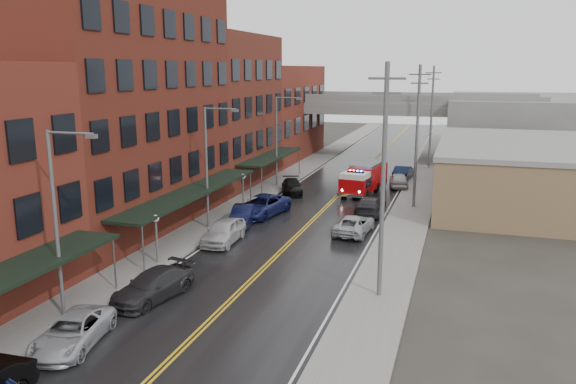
# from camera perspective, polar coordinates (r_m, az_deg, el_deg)

# --- Properties ---
(road) EXTENTS (11.00, 160.00, 0.02)m
(road) POSITION_cam_1_polar(r_m,az_deg,el_deg) (45.44, 2.97, -2.45)
(road) COLOR black
(road) RESTS_ON ground
(sidewalk_left) EXTENTS (3.00, 160.00, 0.15)m
(sidewalk_left) POSITION_cam_1_polar(r_m,az_deg,el_deg) (47.69, -5.55, -1.69)
(sidewalk_left) COLOR slate
(sidewalk_left) RESTS_ON ground
(sidewalk_right) EXTENTS (3.00, 160.00, 0.15)m
(sidewalk_right) POSITION_cam_1_polar(r_m,az_deg,el_deg) (44.25, 12.18, -3.04)
(sidewalk_right) COLOR slate
(sidewalk_right) RESTS_ON ground
(curb_left) EXTENTS (0.30, 160.00, 0.15)m
(curb_left) POSITION_cam_1_polar(r_m,az_deg,el_deg) (47.09, -3.70, -1.84)
(curb_left) COLOR gray
(curb_left) RESTS_ON ground
(curb_right) EXTENTS (0.30, 160.00, 0.15)m
(curb_right) POSITION_cam_1_polar(r_m,az_deg,el_deg) (44.41, 10.06, -2.89)
(curb_right) COLOR gray
(curb_right) RESTS_ON ground
(brick_building_b) EXTENTS (9.00, 20.00, 18.00)m
(brick_building_b) POSITION_cam_1_polar(r_m,az_deg,el_deg) (43.06, -16.96, 8.35)
(brick_building_b) COLOR #5B2618
(brick_building_b) RESTS_ON ground
(brick_building_c) EXTENTS (9.00, 15.00, 15.00)m
(brick_building_c) POSITION_cam_1_polar(r_m,az_deg,el_deg) (58.44, -7.15, 8.25)
(brick_building_c) COLOR #59221A
(brick_building_c) RESTS_ON ground
(brick_building_far) EXTENTS (9.00, 20.00, 12.00)m
(brick_building_far) POSITION_cam_1_polar(r_m,az_deg,el_deg) (74.79, -1.53, 8.08)
(brick_building_far) COLOR maroon
(brick_building_far) RESTS_ON ground
(tan_building) EXTENTS (14.00, 22.00, 5.00)m
(tan_building) POSITION_cam_1_polar(r_m,az_deg,el_deg) (53.60, 22.63, 1.62)
(tan_building) COLOR #93714F
(tan_building) RESTS_ON ground
(right_far_block) EXTENTS (18.00, 30.00, 8.00)m
(right_far_block) POSITION_cam_1_polar(r_m,az_deg,el_deg) (83.22, 22.37, 6.22)
(right_far_block) COLOR slate
(right_far_block) RESTS_ON ground
(awning_1) EXTENTS (2.60, 18.00, 3.09)m
(awning_1) POSITION_cam_1_polar(r_m,az_deg,el_deg) (40.94, -9.68, 0.02)
(awning_1) COLOR black
(awning_1) RESTS_ON ground
(awning_2) EXTENTS (2.60, 13.00, 3.09)m
(awning_2) POSITION_cam_1_polar(r_m,az_deg,el_deg) (56.80, -1.67, 3.64)
(awning_2) COLOR black
(awning_2) RESTS_ON ground
(globe_lamp_1) EXTENTS (0.44, 0.44, 3.12)m
(globe_lamp_1) POSITION_cam_1_polar(r_m,az_deg,el_deg) (34.65, -13.27, -3.57)
(globe_lamp_1) COLOR #59595B
(globe_lamp_1) RESTS_ON ground
(globe_lamp_2) EXTENTS (0.44, 0.44, 3.12)m
(globe_lamp_2) POSITION_cam_1_polar(r_m,az_deg,el_deg) (46.86, -4.59, 0.88)
(globe_lamp_2) COLOR #59595B
(globe_lamp_2) RESTS_ON ground
(street_lamp_0) EXTENTS (2.64, 0.22, 9.00)m
(street_lamp_0) POSITION_cam_1_polar(r_m,az_deg,el_deg) (27.70, -22.22, -2.04)
(street_lamp_0) COLOR #59595B
(street_lamp_0) RESTS_ON ground
(street_lamp_1) EXTENTS (2.64, 0.22, 9.00)m
(street_lamp_1) POSITION_cam_1_polar(r_m,az_deg,el_deg) (41.00, -7.99, 3.22)
(street_lamp_1) COLOR #59595B
(street_lamp_1) RESTS_ON ground
(street_lamp_2) EXTENTS (2.64, 0.22, 9.00)m
(street_lamp_2) POSITION_cam_1_polar(r_m,az_deg,el_deg) (55.74, -0.94, 5.75)
(street_lamp_2) COLOR #59595B
(street_lamp_2) RESTS_ON ground
(utility_pole_0) EXTENTS (1.80, 0.24, 12.00)m
(utility_pole_0) POSITION_cam_1_polar(r_m,az_deg,el_deg) (28.31, 9.65, 1.34)
(utility_pole_0) COLOR #59595B
(utility_pole_0) RESTS_ON ground
(utility_pole_1) EXTENTS (1.80, 0.24, 12.00)m
(utility_pole_1) POSITION_cam_1_polar(r_m,az_deg,el_deg) (47.99, 12.97, 5.70)
(utility_pole_1) COLOR #59595B
(utility_pole_1) RESTS_ON ground
(utility_pole_2) EXTENTS (1.80, 0.24, 12.00)m
(utility_pole_2) POSITION_cam_1_polar(r_m,az_deg,el_deg) (67.87, 14.37, 7.52)
(utility_pole_2) COLOR #59595B
(utility_pole_2) RESTS_ON ground
(overpass) EXTENTS (40.00, 10.00, 7.50)m
(overpass) POSITION_cam_1_polar(r_m,az_deg,el_deg) (75.55, 9.16, 7.96)
(overpass) COLOR slate
(overpass) RESTS_ON ground
(fire_truck) EXTENTS (3.92, 7.89, 2.78)m
(fire_truck) POSITION_cam_1_polar(r_m,az_deg,el_deg) (54.05, 7.73, 1.48)
(fire_truck) COLOR #A7070A
(fire_truck) RESTS_ON ground
(parked_car_left_2) EXTENTS (3.04, 5.08, 1.32)m
(parked_car_left_2) POSITION_cam_1_polar(r_m,az_deg,el_deg) (26.37, -21.04, -13.12)
(parked_car_left_2) COLOR #A9ACB1
(parked_car_left_2) RESTS_ON ground
(parked_car_left_3) EXTENTS (3.02, 5.39, 1.48)m
(parked_car_left_3) POSITION_cam_1_polar(r_m,az_deg,el_deg) (30.10, -13.55, -9.21)
(parked_car_left_3) COLOR #28282B
(parked_car_left_3) RESTS_ON ground
(parked_car_left_4) EXTENTS (2.14, 4.89, 1.64)m
(parked_car_left_4) POSITION_cam_1_polar(r_m,az_deg,el_deg) (38.56, -6.55, -3.99)
(parked_car_left_4) COLOR beige
(parked_car_left_4) RESTS_ON ground
(parked_car_left_5) EXTENTS (2.32, 4.65, 1.46)m
(parked_car_left_5) POSITION_cam_1_polar(r_m,az_deg,el_deg) (42.98, -4.59, -2.35)
(parked_car_left_5) COLOR black
(parked_car_left_5) RESTS_ON ground
(parked_car_left_6) EXTENTS (3.84, 6.35, 1.65)m
(parked_car_left_6) POSITION_cam_1_polar(r_m,az_deg,el_deg) (45.37, -2.70, -1.41)
(parked_car_left_6) COLOR #151C50
(parked_car_left_6) RESTS_ON ground
(parked_car_left_7) EXTENTS (3.38, 5.04, 1.36)m
(parked_car_left_7) POSITION_cam_1_polar(r_m,az_deg,el_deg) (53.40, 0.41, 0.56)
(parked_car_left_7) COLOR black
(parked_car_left_7) RESTS_ON ground
(parked_car_right_0) EXTENTS (2.56, 5.02, 1.36)m
(parked_car_right_0) POSITION_cam_1_polar(r_m,az_deg,el_deg) (40.78, 6.70, -3.29)
(parked_car_right_0) COLOR #A4A8AC
(parked_car_right_0) RESTS_ON ground
(parked_car_right_1) EXTENTS (2.14, 5.19, 1.50)m
(parked_car_right_1) POSITION_cam_1_polar(r_m,az_deg,el_deg) (46.21, 8.36, -1.37)
(parked_car_right_1) COLOR black
(parked_car_right_1) RESTS_ON ground
(parked_car_right_2) EXTENTS (2.42, 4.62, 1.50)m
(parked_car_right_2) POSITION_cam_1_polar(r_m,az_deg,el_deg) (57.26, 11.19, 1.20)
(parked_car_right_2) COLOR #B2B2B2
(parked_car_right_2) RESTS_ON ground
(parked_car_right_3) EXTENTS (1.99, 4.67, 1.50)m
(parked_car_right_3) POSITION_cam_1_polar(r_m,az_deg,el_deg) (61.61, 11.66, 1.97)
(parked_car_right_3) COLOR #0E1833
(parked_car_right_3) RESTS_ON ground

